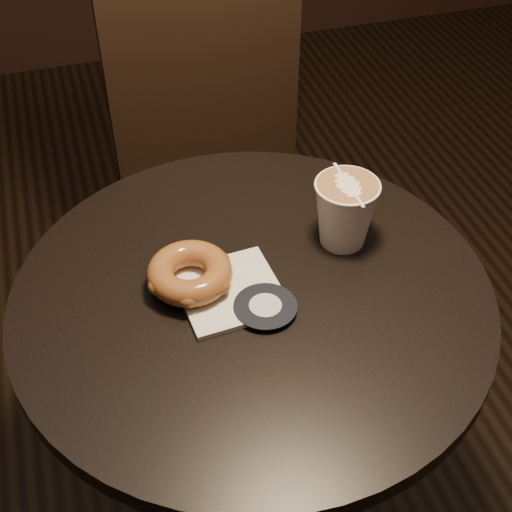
% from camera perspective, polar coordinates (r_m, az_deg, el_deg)
% --- Properties ---
extents(cafe_table, '(0.70, 0.70, 0.75)m').
position_cam_1_polar(cafe_table, '(1.18, -0.27, -9.49)').
color(cafe_table, black).
rests_on(cafe_table, ground).
extents(chair, '(0.42, 0.42, 1.06)m').
position_cam_1_polar(chair, '(1.58, -3.14, 8.36)').
color(chair, black).
rests_on(chair, ground).
extents(pastry_bag, '(0.15, 0.15, 0.01)m').
position_cam_1_polar(pastry_bag, '(1.02, -2.11, -2.81)').
color(pastry_bag, silver).
rests_on(pastry_bag, cafe_table).
extents(doughnut, '(0.12, 0.12, 0.04)m').
position_cam_1_polar(doughnut, '(1.02, -5.32, -1.35)').
color(doughnut, brown).
rests_on(doughnut, pastry_bag).
extents(latte_cup, '(0.10, 0.10, 0.11)m').
position_cam_1_polar(latte_cup, '(1.08, 7.11, 3.42)').
color(latte_cup, white).
rests_on(latte_cup, cafe_table).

